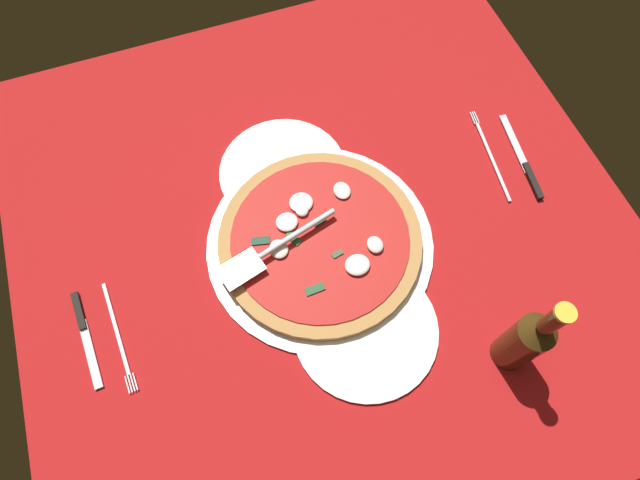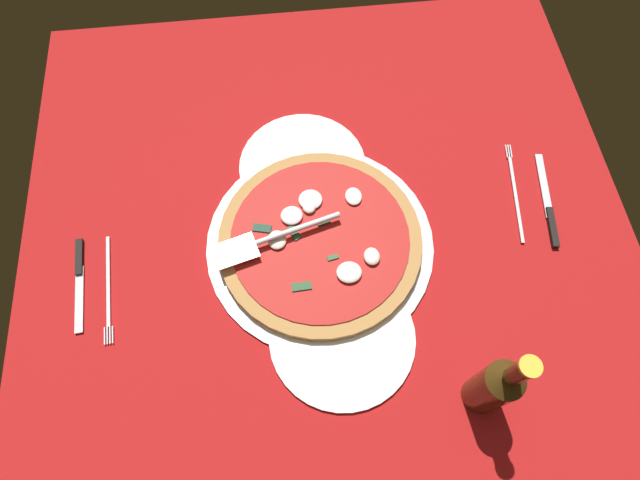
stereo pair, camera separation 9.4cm
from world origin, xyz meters
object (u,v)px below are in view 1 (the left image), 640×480
at_px(dinner_plate_right, 283,172).
at_px(place_setting_near, 507,160).
at_px(dinner_plate_left, 365,329).
at_px(place_setting_far, 101,334).
at_px(pizza, 320,240).
at_px(pizza_server, 275,248).
at_px(beer_bottle, 526,340).

xyz_separation_m(dinner_plate_right, place_setting_near, (-0.13, -0.43, -0.00)).
relative_size(dinner_plate_left, place_setting_far, 1.13).
bearing_deg(pizza, dinner_plate_left, -174.54).
bearing_deg(pizza_server, pizza, 164.08).
bearing_deg(pizza, pizza_server, 88.97).
distance_m(dinner_plate_right, pizza, 0.17).
distance_m(dinner_plate_left, pizza, 0.18).
height_order(dinner_plate_right, pizza_server, pizza_server).
bearing_deg(beer_bottle, place_setting_far, 67.21).
distance_m(pizza_server, beer_bottle, 0.43).
height_order(pizza, place_setting_far, pizza).
bearing_deg(place_setting_far, place_setting_near, 91.48).
distance_m(place_setting_far, beer_bottle, 0.69).
xyz_separation_m(pizza_server, place_setting_near, (0.04, -0.49, -0.04)).
height_order(pizza_server, beer_bottle, beer_bottle).
height_order(pizza_server, place_setting_far, pizza_server).
bearing_deg(beer_bottle, dinner_plate_left, 60.35).
bearing_deg(place_setting_far, pizza_server, 92.05).
bearing_deg(beer_bottle, dinner_plate_right, 27.30).
bearing_deg(dinner_plate_left, beer_bottle, -119.65).
xyz_separation_m(pizza_server, beer_bottle, (-0.30, -0.31, 0.05)).
distance_m(dinner_plate_right, pizza_server, 0.18).
relative_size(dinner_plate_right, place_setting_far, 1.13).
bearing_deg(pizza, place_setting_far, 94.42).
height_order(pizza, place_setting_near, pizza).
height_order(dinner_plate_right, place_setting_far, place_setting_far).
distance_m(dinner_plate_left, place_setting_near, 0.45).
xyz_separation_m(dinner_plate_left, place_setting_near, (0.22, -0.39, -0.00)).
bearing_deg(place_setting_near, beer_bottle, 159.02).
xyz_separation_m(dinner_plate_left, pizza, (0.18, 0.02, 0.01)).
height_order(place_setting_near, beer_bottle, beer_bottle).
bearing_deg(beer_bottle, pizza, 37.16).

